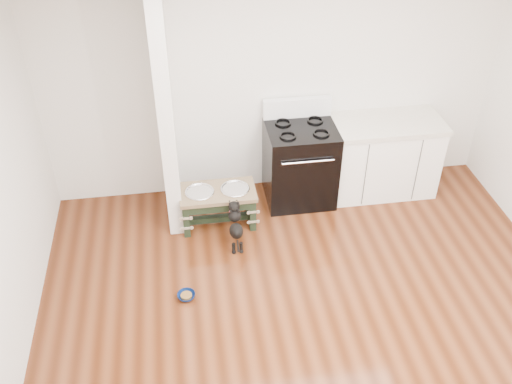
% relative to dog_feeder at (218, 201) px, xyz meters
% --- Properties ---
extents(ground, '(5.00, 5.00, 0.00)m').
position_rel_dog_feeder_xyz_m(ground, '(0.72, -1.81, -0.32)').
color(ground, '#411C0B').
rests_on(ground, ground).
extents(room_shell, '(5.00, 5.00, 5.00)m').
position_rel_dog_feeder_xyz_m(room_shell, '(0.72, -1.81, 1.30)').
color(room_shell, silver).
rests_on(room_shell, ground).
extents(partition_wall, '(0.15, 0.80, 2.70)m').
position_rel_dog_feeder_xyz_m(partition_wall, '(-0.46, 0.29, 1.03)').
color(partition_wall, silver).
rests_on(partition_wall, ground).
extents(oven_range, '(0.76, 0.69, 1.14)m').
position_rel_dog_feeder_xyz_m(oven_range, '(0.97, 0.35, 0.16)').
color(oven_range, black).
rests_on(oven_range, ground).
extents(cabinet_run, '(1.24, 0.64, 0.91)m').
position_rel_dog_feeder_xyz_m(cabinet_run, '(1.95, 0.37, 0.14)').
color(cabinet_run, white).
rests_on(cabinet_run, ground).
extents(dog_feeder, '(0.81, 0.43, 0.46)m').
position_rel_dog_feeder_xyz_m(dog_feeder, '(0.00, 0.00, 0.00)').
color(dog_feeder, black).
rests_on(dog_feeder, ground).
extents(puppy, '(0.14, 0.42, 0.49)m').
position_rel_dog_feeder_xyz_m(puppy, '(0.14, -0.37, -0.05)').
color(puppy, black).
rests_on(puppy, ground).
extents(floor_bowl, '(0.19, 0.19, 0.05)m').
position_rel_dog_feeder_xyz_m(floor_bowl, '(-0.41, -1.06, -0.29)').
color(floor_bowl, '#0B1F52').
rests_on(floor_bowl, ground).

